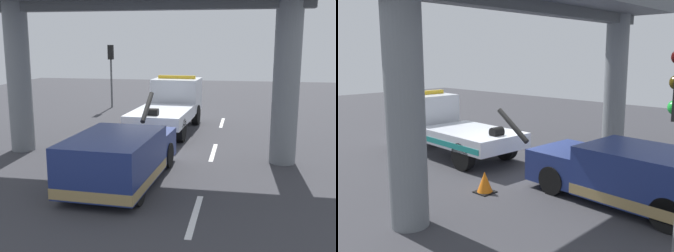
# 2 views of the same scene
# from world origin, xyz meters

# --- Properties ---
(ground_plane) EXTENTS (60.00, 40.00, 0.10)m
(ground_plane) POSITION_xyz_m (0.00, 0.00, -0.05)
(ground_plane) COLOR #38383D
(lane_stripe_west) EXTENTS (2.60, 0.16, 0.01)m
(lane_stripe_west) POSITION_xyz_m (-6.00, -2.44, 0.00)
(lane_stripe_west) COLOR silver
(lane_stripe_west) RESTS_ON ground
(lane_stripe_mid) EXTENTS (2.60, 0.16, 0.01)m
(lane_stripe_mid) POSITION_xyz_m (0.00, -2.44, 0.00)
(lane_stripe_mid) COLOR silver
(lane_stripe_mid) RESTS_ON ground
(lane_stripe_east) EXTENTS (2.60, 0.16, 0.01)m
(lane_stripe_east) POSITION_xyz_m (6.00, -2.44, 0.00)
(lane_stripe_east) COLOR silver
(lane_stripe_east) RESTS_ON ground
(tow_truck_white) EXTENTS (7.30, 2.68, 2.46)m
(tow_truck_white) POSITION_xyz_m (4.19, -0.04, 1.20)
(tow_truck_white) COLOR silver
(tow_truck_white) RESTS_ON ground
(towed_van_green) EXTENTS (5.29, 2.43, 1.58)m
(towed_van_green) POSITION_xyz_m (-4.04, 0.00, 0.78)
(towed_van_green) COLOR navy
(towed_van_green) RESTS_ON ground
(overpass_structure) EXTENTS (3.60, 11.79, 6.43)m
(overpass_structure) POSITION_xyz_m (-0.95, 0.00, 5.37)
(overpass_structure) COLOR slate
(overpass_structure) RESTS_ON ground
(traffic_light_far) EXTENTS (0.39, 0.32, 3.95)m
(traffic_light_far) POSITION_xyz_m (10.02, 4.84, 2.89)
(traffic_light_far) COLOR #515456
(traffic_light_far) RESTS_ON ground
(traffic_cone_orange) EXTENTS (0.54, 0.54, 0.64)m
(traffic_cone_orange) POSITION_xyz_m (-0.61, 2.14, 0.30)
(traffic_cone_orange) COLOR orange
(traffic_cone_orange) RESTS_ON ground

